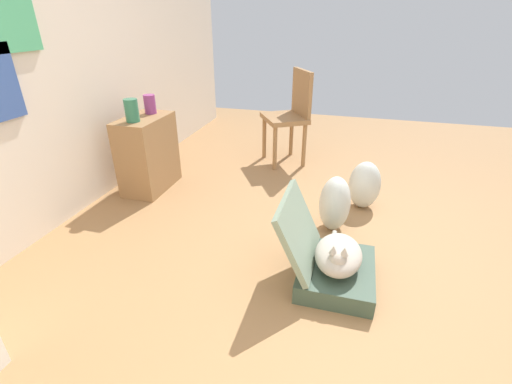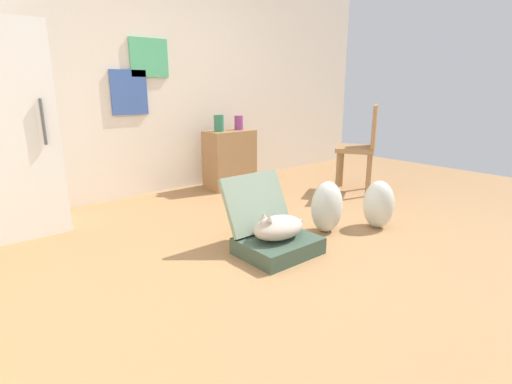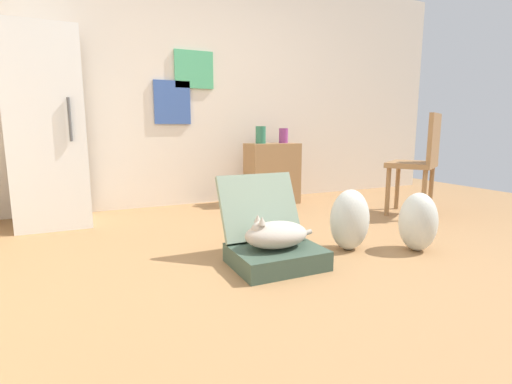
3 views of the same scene
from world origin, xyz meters
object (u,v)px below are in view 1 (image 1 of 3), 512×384
Objects in this scene: cat at (338,255)px; plastic_bag_white at (335,204)px; plastic_bag_clear at (365,185)px; vase_tall at (132,110)px; suitcase_base at (336,273)px; side_table at (148,154)px; chair at (291,113)px; vase_short at (150,104)px.

plastic_bag_white is (0.63, 0.07, 0.01)m from cat.
vase_tall is (-0.29, 1.96, 0.57)m from plastic_bag_clear.
side_table reaches higher than suitcase_base.
chair is (1.30, 0.60, 0.34)m from plastic_bag_white.
chair is at bearing 42.74° from plastic_bag_clear.
plastic_bag_white is 1.05× the size of plastic_bag_clear.
plastic_bag_clear is 1.25m from chair.
plastic_bag_white reaches higher than plastic_bag_clear.
side_table is 0.46m from vase_tall.
vase_tall is 1.65m from chair.
vase_tall reaches higher than plastic_bag_clear.
chair is (0.89, -1.14, -0.21)m from vase_short.
vase_short is at bearing 76.50° from plastic_bag_white.
plastic_bag_clear is at bearing 11.17° from chair.
plastic_bag_clear is 2.06m from vase_tall.
side_table is at bearing -79.42° from chair.
side_table is at bearing 81.04° from plastic_bag_white.
chair is at bearing -44.15° from vase_tall.
chair is at bearing -47.85° from side_table.
chair is at bearing -52.16° from vase_short.
side_table is 4.09× the size of vase_short.
cat is at bearing -112.75° from vase_tall.
cat is at bearing -12.45° from chair.
suitcase_base is 1.11× the size of cat.
chair reaches higher than plastic_bag_clear.
vase_tall reaches higher than suitcase_base.
vase_short reaches higher than side_table.
plastic_bag_clear is (1.05, -0.14, 0.00)m from cat.
side_table is at bearing 63.47° from cat.
suitcase_base is 1.26× the size of plastic_bag_white.
plastic_bag_clear is at bearing -27.13° from plastic_bag_white.
suitcase_base is at bearing 172.14° from plastic_bag_clear.
side_table reaches higher than plastic_bag_white.
plastic_bag_clear is 1.96m from side_table.
vase_tall is 0.29m from vase_short.
cat reaches higher than suitcase_base.
suitcase_base is 2.21m from vase_short.
plastic_bag_white reaches higher than suitcase_base.
plastic_bag_white is at bearing -6.92° from chair.
chair is at bearing 19.12° from cat.
suitcase_base is 0.55× the size of chair.
suitcase_base is at bearing -116.34° from side_table.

